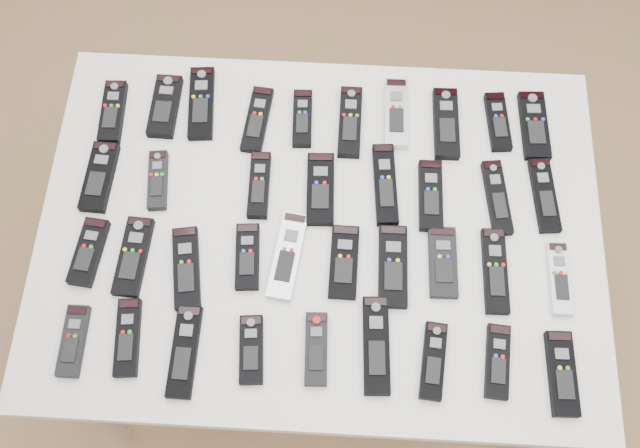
# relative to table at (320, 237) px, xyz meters

# --- Properties ---
(ground) EXTENTS (4.00, 4.00, 0.00)m
(ground) POSITION_rel_table_xyz_m (0.14, 0.09, -0.72)
(ground) COLOR #987F4D
(ground) RESTS_ON ground
(table) EXTENTS (1.25, 0.88, 0.78)m
(table) POSITION_rel_table_xyz_m (0.00, 0.00, 0.00)
(table) COLOR white
(table) RESTS_ON ground
(remote_0) EXTENTS (0.06, 0.17, 0.02)m
(remote_0) POSITION_rel_table_xyz_m (-0.51, 0.26, 0.07)
(remote_0) COLOR black
(remote_0) RESTS_ON table
(remote_1) EXTENTS (0.06, 0.17, 0.02)m
(remote_1) POSITION_rel_table_xyz_m (-0.39, 0.29, 0.07)
(remote_1) COLOR black
(remote_1) RESTS_ON table
(remote_2) EXTENTS (0.07, 0.20, 0.02)m
(remote_2) POSITION_rel_table_xyz_m (-0.30, 0.30, 0.07)
(remote_2) COLOR black
(remote_2) RESTS_ON table
(remote_3) EXTENTS (0.07, 0.18, 0.02)m
(remote_3) POSITION_rel_table_xyz_m (-0.16, 0.26, 0.07)
(remote_3) COLOR black
(remote_3) RESTS_ON table
(remote_4) EXTENTS (0.05, 0.15, 0.02)m
(remote_4) POSITION_rel_table_xyz_m (-0.06, 0.27, 0.07)
(remote_4) COLOR black
(remote_4) RESTS_ON table
(remote_5) EXTENTS (0.05, 0.18, 0.02)m
(remote_5) POSITION_rel_table_xyz_m (0.06, 0.27, 0.07)
(remote_5) COLOR black
(remote_5) RESTS_ON table
(remote_6) EXTENTS (0.06, 0.18, 0.02)m
(remote_6) POSITION_rel_table_xyz_m (0.16, 0.30, 0.07)
(remote_6) COLOR #B7B7BC
(remote_6) RESTS_ON table
(remote_7) EXTENTS (0.06, 0.18, 0.02)m
(remote_7) POSITION_rel_table_xyz_m (0.28, 0.28, 0.07)
(remote_7) COLOR black
(remote_7) RESTS_ON table
(remote_8) EXTENTS (0.06, 0.16, 0.02)m
(remote_8) POSITION_rel_table_xyz_m (0.40, 0.29, 0.07)
(remote_8) COLOR black
(remote_8) RESTS_ON table
(remote_9) EXTENTS (0.07, 0.18, 0.02)m
(remote_9) POSITION_rel_table_xyz_m (0.49, 0.28, 0.07)
(remote_9) COLOR black
(remote_9) RESTS_ON table
(remote_10) EXTENTS (0.06, 0.17, 0.02)m
(remote_10) POSITION_rel_table_xyz_m (-0.51, 0.09, 0.07)
(remote_10) COLOR black
(remote_10) RESTS_ON table
(remote_11) EXTENTS (0.06, 0.15, 0.02)m
(remote_11) POSITION_rel_table_xyz_m (-0.37, 0.09, 0.07)
(remote_11) COLOR black
(remote_11) RESTS_ON table
(remote_12) EXTENTS (0.05, 0.16, 0.02)m
(remote_12) POSITION_rel_table_xyz_m (-0.14, 0.09, 0.07)
(remote_12) COLOR black
(remote_12) RESTS_ON table
(remote_13) EXTENTS (0.07, 0.18, 0.02)m
(remote_13) POSITION_rel_table_xyz_m (-0.00, 0.09, 0.07)
(remote_13) COLOR black
(remote_13) RESTS_ON table
(remote_14) EXTENTS (0.06, 0.20, 0.02)m
(remote_14) POSITION_rel_table_xyz_m (0.14, 0.11, 0.07)
(remote_14) COLOR black
(remote_14) RESTS_ON table
(remote_15) EXTENTS (0.05, 0.17, 0.02)m
(remote_15) POSITION_rel_table_xyz_m (0.24, 0.09, 0.07)
(remote_15) COLOR black
(remote_15) RESTS_ON table
(remote_16) EXTENTS (0.06, 0.18, 0.02)m
(remote_16) POSITION_rel_table_xyz_m (0.39, 0.09, 0.07)
(remote_16) COLOR black
(remote_16) RESTS_ON table
(remote_17) EXTENTS (0.06, 0.18, 0.02)m
(remote_17) POSITION_rel_table_xyz_m (0.50, 0.10, 0.07)
(remote_17) COLOR black
(remote_17) RESTS_ON table
(remote_18) EXTENTS (0.07, 0.16, 0.02)m
(remote_18) POSITION_rel_table_xyz_m (-0.50, -0.09, 0.07)
(remote_18) COLOR black
(remote_18) RESTS_ON table
(remote_19) EXTENTS (0.07, 0.18, 0.02)m
(remote_19) POSITION_rel_table_xyz_m (-0.40, -0.10, 0.07)
(remote_19) COLOR black
(remote_19) RESTS_ON table
(remote_20) EXTENTS (0.08, 0.19, 0.02)m
(remote_20) POSITION_rel_table_xyz_m (-0.28, -0.11, 0.07)
(remote_20) COLOR black
(remote_20) RESTS_ON table
(remote_21) EXTENTS (0.06, 0.15, 0.02)m
(remote_21) POSITION_rel_table_xyz_m (-0.15, -0.08, 0.07)
(remote_21) COLOR black
(remote_21) RESTS_ON table
(remote_22) EXTENTS (0.08, 0.20, 0.02)m
(remote_22) POSITION_rel_table_xyz_m (-0.07, -0.07, 0.07)
(remote_22) COLOR #B7B7BC
(remote_22) RESTS_ON table
(remote_23) EXTENTS (0.06, 0.17, 0.02)m
(remote_23) POSITION_rel_table_xyz_m (0.06, -0.08, 0.07)
(remote_23) COLOR black
(remote_23) RESTS_ON table
(remote_24) EXTENTS (0.06, 0.19, 0.02)m
(remote_24) POSITION_rel_table_xyz_m (0.16, -0.09, 0.07)
(remote_24) COLOR black
(remote_24) RESTS_ON table
(remote_25) EXTENTS (0.06, 0.16, 0.02)m
(remote_25) POSITION_rel_table_xyz_m (0.27, -0.07, 0.07)
(remote_25) COLOR black
(remote_25) RESTS_ON table
(remote_26) EXTENTS (0.05, 0.19, 0.02)m
(remote_26) POSITION_rel_table_xyz_m (0.38, -0.08, 0.07)
(remote_26) COLOR black
(remote_26) RESTS_ON table
(remote_27) EXTENTS (0.05, 0.16, 0.02)m
(remote_27) POSITION_rel_table_xyz_m (0.52, -0.09, 0.07)
(remote_27) COLOR silver
(remote_27) RESTS_ON table
(remote_28) EXTENTS (0.05, 0.15, 0.02)m
(remote_28) POSITION_rel_table_xyz_m (-0.49, -0.29, 0.07)
(remote_28) COLOR black
(remote_28) RESTS_ON table
(remote_29) EXTENTS (0.06, 0.17, 0.02)m
(remote_29) POSITION_rel_table_xyz_m (-0.38, -0.27, 0.07)
(remote_29) COLOR black
(remote_29) RESTS_ON table
(remote_30) EXTENTS (0.05, 0.19, 0.02)m
(remote_30) POSITION_rel_table_xyz_m (-0.26, -0.30, 0.07)
(remote_30) COLOR black
(remote_30) RESTS_ON table
(remote_31) EXTENTS (0.06, 0.14, 0.02)m
(remote_31) POSITION_rel_table_xyz_m (-0.13, -0.28, 0.07)
(remote_31) COLOR black
(remote_31) RESTS_ON table
(remote_32) EXTENTS (0.05, 0.15, 0.02)m
(remote_32) POSITION_rel_table_xyz_m (0.01, -0.28, 0.07)
(remote_32) COLOR black
(remote_32) RESTS_ON table
(remote_33) EXTENTS (0.06, 0.21, 0.02)m
(remote_33) POSITION_rel_table_xyz_m (0.13, -0.26, 0.07)
(remote_33) COLOR black
(remote_33) RESTS_ON table
(remote_34) EXTENTS (0.06, 0.16, 0.02)m
(remote_34) POSITION_rel_table_xyz_m (0.25, -0.29, 0.07)
(remote_34) COLOR black
(remote_34) RESTS_ON table
(remote_35) EXTENTS (0.06, 0.16, 0.02)m
(remote_35) POSITION_rel_table_xyz_m (0.38, -0.28, 0.07)
(remote_35) COLOR black
(remote_35) RESTS_ON table
(remote_36) EXTENTS (0.06, 0.17, 0.02)m
(remote_36) POSITION_rel_table_xyz_m (0.51, -0.30, 0.07)
(remote_36) COLOR black
(remote_36) RESTS_ON table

